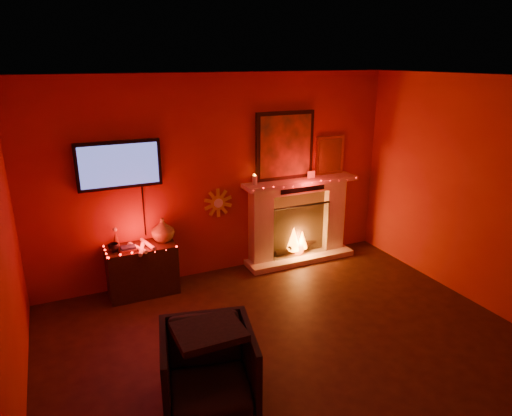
% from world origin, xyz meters
% --- Properties ---
extents(room, '(5.00, 5.00, 5.00)m').
position_xyz_m(room, '(0.00, 0.00, 1.35)').
color(room, black).
rests_on(room, ground).
extents(floor, '(5.00, 5.00, 0.00)m').
position_xyz_m(floor, '(0.00, 0.00, 0.00)').
color(floor, black).
rests_on(floor, ground).
extents(fireplace, '(1.72, 0.40, 2.18)m').
position_xyz_m(fireplace, '(1.14, 2.39, 0.72)').
color(fireplace, beige).
rests_on(fireplace, floor).
extents(tv, '(1.00, 0.07, 1.24)m').
position_xyz_m(tv, '(-1.30, 2.45, 1.65)').
color(tv, black).
rests_on(tv, room).
extents(sunburst_clock, '(0.40, 0.03, 0.40)m').
position_xyz_m(sunburst_clock, '(-0.05, 2.48, 1.00)').
color(sunburst_clock, gold).
rests_on(sunburst_clock, room).
extents(console_table, '(0.87, 0.55, 0.95)m').
position_xyz_m(console_table, '(-1.14, 2.26, 0.38)').
color(console_table, black).
rests_on(console_table, floor).
extents(armchair, '(0.93, 0.94, 0.72)m').
position_xyz_m(armchair, '(-1.05, 0.03, 0.36)').
color(armchair, black).
rests_on(armchair, floor).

